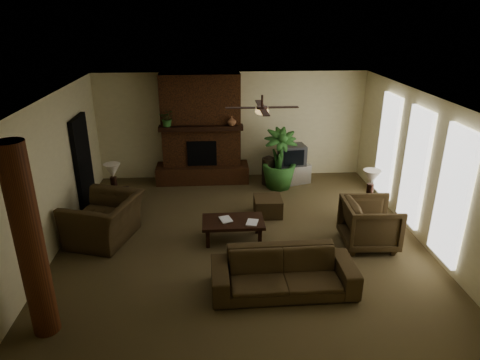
{
  "coord_description": "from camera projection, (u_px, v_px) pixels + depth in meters",
  "views": [
    {
      "loc": [
        -0.55,
        -7.42,
        4.24
      ],
      "look_at": [
        0.0,
        0.4,
        1.1
      ],
      "focal_mm": 31.83,
      "sensor_mm": 36.0,
      "label": 1
    }
  ],
  "objects": [
    {
      "name": "room_shell",
      "position": [
        241.0,
        173.0,
        7.96
      ],
      "size": [
        7.0,
        7.0,
        7.0
      ],
      "color": "brown",
      "rests_on": "ground"
    },
    {
      "name": "fireplace",
      "position": [
        202.0,
        138.0,
        10.99
      ],
      "size": [
        2.4,
        0.7,
        2.8
      ],
      "color": "#542D16",
      "rests_on": "ground"
    },
    {
      "name": "windows",
      "position": [
        415.0,
        167.0,
        8.39
      ],
      "size": [
        0.08,
        3.65,
        2.35
      ],
      "color": "white",
      "rests_on": "ground"
    },
    {
      "name": "log_column",
      "position": [
        30.0,
        244.0,
        5.55
      ],
      "size": [
        0.36,
        0.36,
        2.8
      ],
      "primitive_type": "cylinder",
      "color": "#572C15",
      "rests_on": "ground"
    },
    {
      "name": "doorway",
      "position": [
        83.0,
        163.0,
        9.54
      ],
      "size": [
        0.1,
        1.0,
        2.1
      ],
      "primitive_type": "cube",
      "color": "black",
      "rests_on": "ground"
    },
    {
      "name": "ceiling_fan",
      "position": [
        262.0,
        110.0,
        7.85
      ],
      "size": [
        1.35,
        1.35,
        0.37
      ],
      "color": "#311D16",
      "rests_on": "ceiling"
    },
    {
      "name": "sofa",
      "position": [
        284.0,
        266.0,
        6.76
      ],
      "size": [
        2.32,
        0.71,
        0.9
      ],
      "primitive_type": "imported",
      "rotation": [
        0.0,
        0.0,
        0.01
      ],
      "color": "#40311B",
      "rests_on": "ground"
    },
    {
      "name": "armchair_left",
      "position": [
        103.0,
        212.0,
        8.25
      ],
      "size": [
        1.24,
        1.55,
        1.18
      ],
      "primitive_type": "imported",
      "rotation": [
        0.0,
        0.0,
        -1.88
      ],
      "color": "#40311B",
      "rests_on": "ground"
    },
    {
      "name": "armchair_right",
      "position": [
        370.0,
        221.0,
        8.08
      ],
      "size": [
        0.96,
        1.02,
        1.01
      ],
      "primitive_type": "imported",
      "rotation": [
        0.0,
        0.0,
        1.52
      ],
      "color": "#40311B",
      "rests_on": "ground"
    },
    {
      "name": "coffee_table",
      "position": [
        233.0,
        223.0,
        8.3
      ],
      "size": [
        1.2,
        0.7,
        0.43
      ],
      "color": "black",
      "rests_on": "ground"
    },
    {
      "name": "ottoman",
      "position": [
        268.0,
        206.0,
        9.41
      ],
      "size": [
        0.61,
        0.61,
        0.4
      ],
      "primitive_type": "cube",
      "rotation": [
        0.0,
        0.0,
        -0.02
      ],
      "color": "#40311B",
      "rests_on": "ground"
    },
    {
      "name": "tv_stand",
      "position": [
        292.0,
        173.0,
        11.17
      ],
      "size": [
        0.96,
        0.73,
        0.5
      ],
      "primitive_type": "cube",
      "rotation": [
        0.0,
        0.0,
        0.31
      ],
      "color": "silver",
      "rests_on": "ground"
    },
    {
      "name": "tv",
      "position": [
        292.0,
        155.0,
        10.98
      ],
      "size": [
        0.7,
        0.6,
        0.52
      ],
      "color": "#3A3A3C",
      "rests_on": "tv_stand"
    },
    {
      "name": "floor_vase",
      "position": [
        268.0,
        168.0,
        11.01
      ],
      "size": [
        0.34,
        0.34,
        0.77
      ],
      "color": "#2D2319",
      "rests_on": "ground"
    },
    {
      "name": "floor_plant",
      "position": [
        279.0,
        172.0,
        10.79
      ],
      "size": [
        1.03,
        1.61,
        0.85
      ],
      "primitive_type": "imported",
      "rotation": [
        0.0,
        0.0,
        0.12
      ],
      "color": "#2F6126",
      "rests_on": "ground"
    },
    {
      "name": "side_table_left",
      "position": [
        118.0,
        202.0,
        9.43
      ],
      "size": [
        0.56,
        0.56,
        0.55
      ],
      "primitive_type": "cube",
      "rotation": [
        0.0,
        0.0,
        0.12
      ],
      "color": "black",
      "rests_on": "ground"
    },
    {
      "name": "lamp_left",
      "position": [
        113.0,
        173.0,
        9.11
      ],
      "size": [
        0.41,
        0.41,
        0.65
      ],
      "color": "#311D16",
      "rests_on": "side_table_left"
    },
    {
      "name": "side_table_right",
      "position": [
        368.0,
        211.0,
        9.02
      ],
      "size": [
        0.58,
        0.58,
        0.55
      ],
      "primitive_type": "cube",
      "rotation": [
        0.0,
        0.0,
        -0.17
      ],
      "color": "black",
      "rests_on": "ground"
    },
    {
      "name": "lamp_right",
      "position": [
        371.0,
        179.0,
        8.74
      ],
      "size": [
        0.42,
        0.42,
        0.65
      ],
      "color": "#311D16",
      "rests_on": "side_table_right"
    },
    {
      "name": "mantel_plant",
      "position": [
        168.0,
        120.0,
        10.46
      ],
      "size": [
        0.42,
        0.46,
        0.33
      ],
      "primitive_type": "imported",
      "rotation": [
        0.0,
        0.0,
        -0.1
      ],
      "color": "#2F6126",
      "rests_on": "fireplace"
    },
    {
      "name": "mantel_vase",
      "position": [
        232.0,
        121.0,
        10.58
      ],
      "size": [
        0.24,
        0.25,
        0.22
      ],
      "primitive_type": "imported",
      "rotation": [
        0.0,
        0.0,
        0.09
      ],
      "color": "#8F5B39",
      "rests_on": "fireplace"
    },
    {
      "name": "book_a",
      "position": [
        220.0,
        214.0,
        8.2
      ],
      "size": [
        0.21,
        0.09,
        0.29
      ],
      "primitive_type": "imported",
      "rotation": [
        0.0,
        0.0,
        0.29
      ],
      "color": "#999999",
      "rests_on": "coffee_table"
    },
    {
      "name": "book_b",
      "position": [
        247.0,
        216.0,
        8.14
      ],
      "size": [
        0.21,
        0.08,
        0.29
      ],
      "primitive_type": "imported",
      "rotation": [
        0.0,
        0.0,
        -0.27
      ],
      "color": "#999999",
      "rests_on": "coffee_table"
    }
  ]
}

